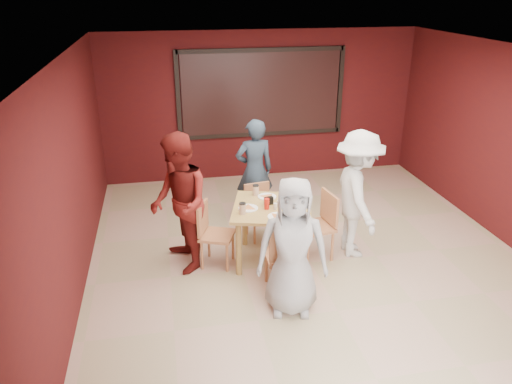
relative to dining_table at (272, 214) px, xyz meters
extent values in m
plane|color=tan|center=(0.52, -0.19, -0.71)|extent=(7.00, 7.00, 0.00)
cube|color=black|center=(0.52, 3.26, 0.94)|extent=(3.00, 0.02, 1.50)
cube|color=tan|center=(0.00, 0.00, 0.08)|extent=(1.27, 1.27, 0.04)
cylinder|color=tan|center=(-0.29, 0.51, -0.33)|extent=(0.08, 0.08, 0.77)
cylinder|color=tan|center=(0.51, 0.29, -0.33)|extent=(0.08, 0.08, 0.77)
cylinder|color=tan|center=(-0.51, -0.29, -0.33)|extent=(0.08, 0.08, 0.77)
cylinder|color=tan|center=(0.29, -0.51, -0.33)|extent=(0.08, 0.08, 0.77)
cylinder|color=white|center=(0.00, -0.33, 0.11)|extent=(0.26, 0.26, 0.01)
cone|color=#EEB054|center=(0.00, -0.33, 0.12)|extent=(0.24, 0.24, 0.02)
cylinder|color=beige|center=(0.14, -0.43, 0.17)|extent=(0.09, 0.09, 0.14)
cylinder|color=black|center=(0.14, -0.43, 0.25)|extent=(0.09, 0.09, 0.01)
cylinder|color=white|center=(0.00, 0.33, 0.11)|extent=(0.26, 0.26, 0.01)
cone|color=#EEB054|center=(0.00, 0.33, 0.12)|extent=(0.24, 0.24, 0.02)
cylinder|color=beige|center=(-0.14, 0.43, 0.17)|extent=(0.09, 0.09, 0.14)
cylinder|color=black|center=(-0.14, 0.43, 0.25)|extent=(0.09, 0.09, 0.01)
cylinder|color=white|center=(-0.33, 0.00, 0.11)|extent=(0.26, 0.26, 0.01)
cone|color=#EEB054|center=(-0.33, 0.00, 0.12)|extent=(0.24, 0.24, 0.02)
cylinder|color=beige|center=(-0.42, -0.14, 0.17)|extent=(0.09, 0.09, 0.14)
cylinder|color=black|center=(-0.42, -0.14, 0.25)|extent=(0.09, 0.09, 0.01)
cylinder|color=white|center=(0.33, 0.00, 0.11)|extent=(0.26, 0.26, 0.01)
cone|color=#EEB054|center=(0.33, 0.00, 0.12)|extent=(0.24, 0.24, 0.02)
cylinder|color=beige|center=(0.43, 0.14, 0.17)|extent=(0.09, 0.09, 0.14)
cylinder|color=black|center=(0.43, 0.14, 0.25)|extent=(0.09, 0.09, 0.01)
cylinder|color=silver|center=(0.09, -0.03, 0.15)|extent=(0.06, 0.06, 0.10)
cylinder|color=silver|center=(0.02, -0.09, 0.15)|extent=(0.05, 0.05, 0.08)
cylinder|color=red|center=(-0.09, -0.05, 0.18)|extent=(0.07, 0.07, 0.15)
cube|color=black|center=(-0.03, 0.08, 0.16)|extent=(0.13, 0.09, 0.11)
cube|color=#B77247|center=(-0.01, -0.71, -0.24)|extent=(0.46, 0.46, 0.04)
cylinder|color=#B77247|center=(0.18, -0.53, -0.49)|extent=(0.04, 0.04, 0.44)
cylinder|color=#B77247|center=(-0.19, -0.53, -0.49)|extent=(0.04, 0.04, 0.44)
cylinder|color=#B77247|center=(0.18, -0.90, -0.49)|extent=(0.04, 0.04, 0.44)
cylinder|color=#B77247|center=(-0.19, -0.90, -0.49)|extent=(0.04, 0.04, 0.44)
cube|color=#B77247|center=(-0.01, -0.92, 0.02)|extent=(0.46, 0.05, 0.43)
cube|color=#B77247|center=(-0.02, 0.68, -0.30)|extent=(0.46, 0.46, 0.04)
cylinder|color=#B77247|center=(-0.15, 0.49, -0.52)|extent=(0.03, 0.03, 0.39)
cylinder|color=#B77247|center=(0.17, 0.55, -0.52)|extent=(0.03, 0.03, 0.39)
cylinder|color=#B77247|center=(-0.20, 0.81, -0.52)|extent=(0.03, 0.03, 0.39)
cylinder|color=#B77247|center=(0.12, 0.86, -0.52)|extent=(0.03, 0.03, 0.39)
cube|color=#B77247|center=(-0.05, 0.85, -0.08)|extent=(0.40, 0.10, 0.38)
cube|color=#B77247|center=(-0.75, 0.03, -0.27)|extent=(0.55, 0.55, 0.04)
cylinder|color=#B77247|center=(-0.65, -0.19, -0.50)|extent=(0.04, 0.04, 0.42)
cylinder|color=#B77247|center=(-0.52, 0.13, -0.50)|extent=(0.04, 0.04, 0.42)
cylinder|color=#B77247|center=(-0.97, -0.07, -0.50)|extent=(0.04, 0.04, 0.42)
cylinder|color=#B77247|center=(-0.84, 0.26, -0.50)|extent=(0.04, 0.04, 0.42)
cube|color=#B77247|center=(-0.93, 0.10, -0.03)|extent=(0.19, 0.41, 0.41)
cube|color=#B77247|center=(0.60, -0.04, -0.24)|extent=(0.53, 0.53, 0.04)
cylinder|color=#B77247|center=(0.39, 0.12, -0.49)|extent=(0.04, 0.04, 0.45)
cylinder|color=#B77247|center=(0.45, -0.25, -0.49)|extent=(0.04, 0.04, 0.45)
cylinder|color=#B77247|center=(0.76, 0.18, -0.49)|extent=(0.04, 0.04, 0.45)
cylinder|color=#B77247|center=(0.82, -0.19, -0.49)|extent=(0.04, 0.04, 0.45)
cube|color=#B77247|center=(0.81, 0.00, 0.02)|extent=(0.11, 0.46, 0.44)
imported|color=#A8A8A8|center=(-0.02, -1.15, 0.12)|extent=(0.91, 0.69, 1.66)
imported|color=#2D3F50|center=(0.01, 1.35, 0.12)|extent=(0.64, 0.45, 1.67)
imported|color=maroon|center=(-1.22, 0.06, 0.22)|extent=(0.86, 1.02, 1.87)
imported|color=silver|center=(1.20, -0.02, 0.19)|extent=(0.75, 1.21, 1.80)
camera|label=1|loc=(-1.36, -5.91, 2.88)|focal=35.00mm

